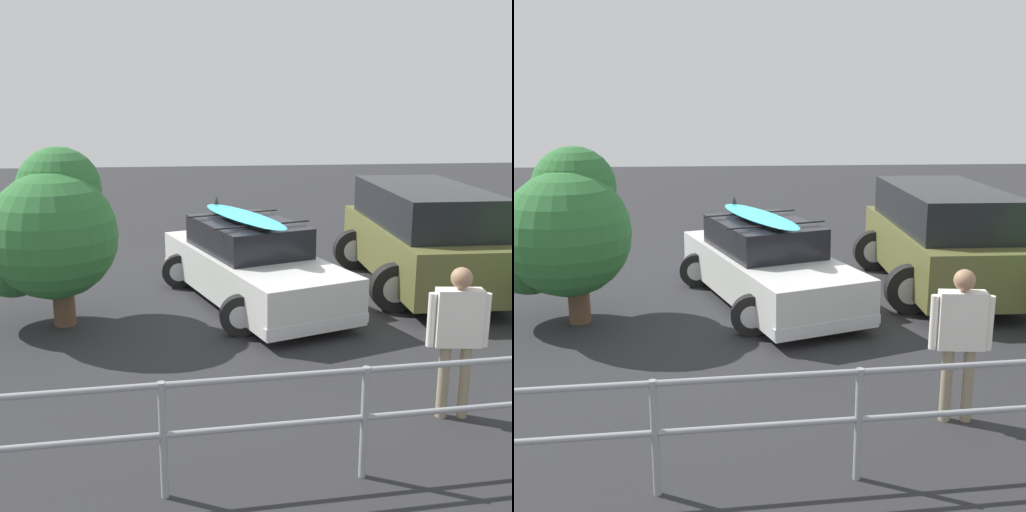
# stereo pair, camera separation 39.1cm
# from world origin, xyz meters

# --- Properties ---
(ground_plane) EXTENTS (44.00, 44.00, 0.02)m
(ground_plane) POSITION_xyz_m (0.00, 0.00, -0.01)
(ground_plane) COLOR #28282B
(ground_plane) RESTS_ON ground
(sedan_car) EXTENTS (3.08, 4.72, 1.65)m
(sedan_car) POSITION_xyz_m (0.14, 0.56, 0.65)
(sedan_car) COLOR silver
(sedan_car) RESTS_ON ground
(suv_car) EXTENTS (2.69, 4.69, 1.85)m
(suv_car) POSITION_xyz_m (-3.05, 0.00, 0.95)
(suv_car) COLOR brown
(suv_car) RESTS_ON ground
(person_bystander) EXTENTS (0.65, 0.25, 1.68)m
(person_bystander) POSITION_xyz_m (-1.59, 4.88, 1.01)
(person_bystander) COLOR gray
(person_bystander) RESTS_ON ground
(railing_fence) EXTENTS (10.79, 0.72, 1.08)m
(railing_fence) POSITION_xyz_m (-0.32, 5.88, 0.72)
(railing_fence) COLOR gray
(railing_fence) RESTS_ON ground
(bush_near_left) EXTENTS (2.36, 2.16, 2.70)m
(bush_near_left) POSITION_xyz_m (3.24, 1.48, 1.47)
(bush_near_left) COLOR brown
(bush_near_left) RESTS_ON ground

